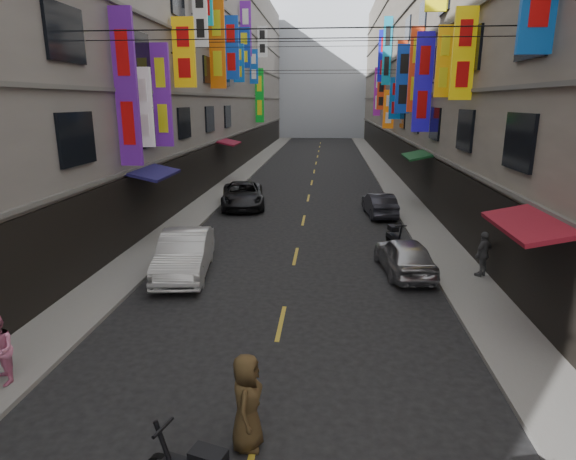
% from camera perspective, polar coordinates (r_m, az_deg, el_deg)
% --- Properties ---
extents(sidewalk_left, '(2.00, 90.00, 0.12)m').
position_cam_1_polar(sidewalk_left, '(37.40, -6.44, 5.81)').
color(sidewalk_left, slate).
rests_on(sidewalk_left, ground).
extents(sidewalk_right, '(2.00, 90.00, 0.12)m').
position_cam_1_polar(sidewalk_right, '(37.01, 12.20, 5.47)').
color(sidewalk_right, slate).
rests_on(sidewalk_right, ground).
extents(building_row_left, '(10.14, 90.00, 19.00)m').
position_cam_1_polar(building_row_left, '(38.71, -16.15, 19.66)').
color(building_row_left, gray).
rests_on(building_row_left, ground).
extents(building_row_right, '(10.14, 90.00, 19.00)m').
position_cam_1_polar(building_row_right, '(37.94, 22.57, 19.24)').
color(building_row_right, gray).
rests_on(building_row_right, ground).
extents(haze_block, '(18.00, 8.00, 22.00)m').
position_cam_1_polar(haze_block, '(86.37, 4.18, 18.31)').
color(haze_block, silver).
rests_on(haze_block, ground).
extents(shop_signage, '(14.00, 55.00, 11.70)m').
position_cam_1_polar(shop_signage, '(29.51, 2.33, 21.17)').
color(shop_signage, blue).
rests_on(shop_signage, ground).
extents(street_awnings, '(13.99, 35.20, 0.41)m').
position_cam_1_polar(street_awnings, '(20.58, -2.20, 6.68)').
color(street_awnings, '#12451F').
rests_on(street_awnings, ground).
extents(overhead_cables, '(14.00, 38.04, 1.24)m').
position_cam_1_polar(overhead_cables, '(24.41, 2.03, 21.64)').
color(overhead_cables, black).
rests_on(overhead_cables, ground).
extents(lane_markings, '(0.12, 80.20, 0.01)m').
position_cam_1_polar(lane_markings, '(33.77, 2.65, 4.81)').
color(lane_markings, gold).
rests_on(lane_markings, ground).
extents(scooter_far_right, '(0.69, 1.77, 1.14)m').
position_cam_1_polar(scooter_far_right, '(20.85, 12.52, -0.75)').
color(scooter_far_right, black).
rests_on(scooter_far_right, ground).
extents(car_left_mid, '(2.24, 4.84, 1.54)m').
position_cam_1_polar(car_left_mid, '(17.39, -12.16, -2.78)').
color(car_left_mid, silver).
rests_on(car_left_mid, ground).
extents(car_left_far, '(3.21, 5.47, 1.43)m').
position_cam_1_polar(car_left_far, '(28.13, -5.38, 4.16)').
color(car_left_far, black).
rests_on(car_left_far, ground).
extents(car_right_mid, '(2.01, 4.04, 1.32)m').
position_cam_1_polar(car_right_mid, '(17.65, 13.63, -2.96)').
color(car_right_mid, '#A8A8AD').
rests_on(car_right_mid, ground).
extents(car_right_far, '(1.70, 3.91, 1.25)m').
position_cam_1_polar(car_right_far, '(26.28, 10.77, 2.99)').
color(car_right_far, '#292932').
rests_on(car_right_far, ground).
extents(pedestrian_rfar, '(1.04, 1.02, 1.59)m').
position_cam_1_polar(pedestrian_rfar, '(17.82, 22.15, -2.64)').
color(pedestrian_rfar, '#595A5C').
rests_on(pedestrian_rfar, sidewalk_right).
extents(pedestrian_crossing, '(0.62, 0.89, 1.79)m').
position_cam_1_polar(pedestrian_crossing, '(8.95, -4.88, -19.65)').
color(pedestrian_crossing, '#47351C').
rests_on(pedestrian_crossing, ground).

